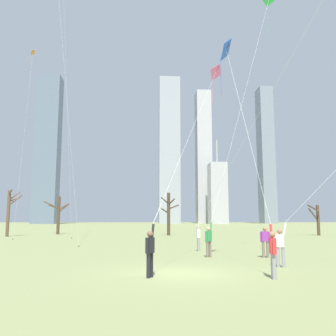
{
  "coord_description": "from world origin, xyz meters",
  "views": [
    {
      "loc": [
        -1.15,
        -14.16,
        2.05
      ],
      "look_at": [
        0.0,
        6.0,
        4.85
      ],
      "focal_mm": 39.14,
      "sensor_mm": 36.0,
      "label": 1
    }
  ],
  "objects_px": {
    "distant_kite_drifting_right_white": "(59,3)",
    "bare_tree_left_of_center": "(317,218)",
    "kite_flyer_foreground_right_green": "(227,167)",
    "bystander_strolling_midfield": "(265,240)",
    "bare_tree_far_right_edge": "(9,211)",
    "bare_tree_leftmost": "(169,213)",
    "kite_flyer_midfield_right_blue": "(259,193)",
    "kite_flyer_foreground_left_yellow": "(235,169)",
    "bare_tree_center": "(58,213)",
    "kite_flyer_far_back_pink": "(177,176)",
    "distant_kite_drifting_left_purple": "(64,9)",
    "distant_kite_low_near_trees_orange": "(31,73)"
  },
  "relations": [
    {
      "from": "bystander_strolling_midfield",
      "to": "distant_kite_low_near_trees_orange",
      "type": "height_order",
      "value": "distant_kite_low_near_trees_orange"
    },
    {
      "from": "bare_tree_left_of_center",
      "to": "bare_tree_leftmost",
      "type": "distance_m",
      "value": 18.5
    },
    {
      "from": "distant_kite_low_near_trees_orange",
      "to": "bare_tree_leftmost",
      "type": "xyz_separation_m",
      "value": [
        16.9,
        2.92,
        -16.74
      ]
    },
    {
      "from": "kite_flyer_midfield_right_blue",
      "to": "bare_tree_far_right_edge",
      "type": "relative_size",
      "value": 2.05
    },
    {
      "from": "kite_flyer_foreground_left_yellow",
      "to": "bystander_strolling_midfield",
      "type": "relative_size",
      "value": 10.68
    },
    {
      "from": "kite_flyer_foreground_right_green",
      "to": "bare_tree_far_right_edge",
      "type": "bearing_deg",
      "value": 131.07
    },
    {
      "from": "kite_flyer_midfield_right_blue",
      "to": "kite_flyer_far_back_pink",
      "type": "distance_m",
      "value": 4.22
    },
    {
      "from": "bystander_strolling_midfield",
      "to": "bare_tree_center",
      "type": "height_order",
      "value": "bare_tree_center"
    },
    {
      "from": "kite_flyer_foreground_right_green",
      "to": "bare_tree_far_right_edge",
      "type": "distance_m",
      "value": 31.58
    },
    {
      "from": "kite_flyer_foreground_left_yellow",
      "to": "distant_kite_drifting_left_purple",
      "type": "height_order",
      "value": "distant_kite_drifting_left_purple"
    },
    {
      "from": "bystander_strolling_midfield",
      "to": "distant_kite_drifting_right_white",
      "type": "bearing_deg",
      "value": 141.89
    },
    {
      "from": "bare_tree_left_of_center",
      "to": "bare_tree_leftmost",
      "type": "xyz_separation_m",
      "value": [
        -18.44,
        1.31,
        0.7
      ]
    },
    {
      "from": "kite_flyer_far_back_pink",
      "to": "bare_tree_left_of_center",
      "type": "bearing_deg",
      "value": 54.85
    },
    {
      "from": "kite_flyer_midfield_right_blue",
      "to": "kite_flyer_foreground_left_yellow",
      "type": "relative_size",
      "value": 0.65
    },
    {
      "from": "kite_flyer_far_back_pink",
      "to": "kite_flyer_foreground_right_green",
      "type": "relative_size",
      "value": 0.85
    },
    {
      "from": "distant_kite_low_near_trees_orange",
      "to": "bare_tree_far_right_edge",
      "type": "relative_size",
      "value": 4.2
    },
    {
      "from": "bystander_strolling_midfield",
      "to": "bare_tree_far_right_edge",
      "type": "bearing_deg",
      "value": 132.33
    },
    {
      "from": "bare_tree_leftmost",
      "to": "bare_tree_far_right_edge",
      "type": "relative_size",
      "value": 0.97
    },
    {
      "from": "distant_kite_drifting_right_white",
      "to": "bare_tree_left_of_center",
      "type": "height_order",
      "value": "distant_kite_drifting_right_white"
    },
    {
      "from": "kite_flyer_foreground_right_green",
      "to": "bare_tree_leftmost",
      "type": "xyz_separation_m",
      "value": [
        -1.83,
        25.6,
        -2.17
      ]
    },
    {
      "from": "kite_flyer_far_back_pink",
      "to": "bystander_strolling_midfield",
      "type": "relative_size",
      "value": 9.13
    },
    {
      "from": "kite_flyer_foreground_right_green",
      "to": "bare_tree_far_right_edge",
      "type": "relative_size",
      "value": 3.18
    },
    {
      "from": "kite_flyer_foreground_left_yellow",
      "to": "distant_kite_low_near_trees_orange",
      "type": "distance_m",
      "value": 33.81
    },
    {
      "from": "kite_flyer_foreground_left_yellow",
      "to": "kite_flyer_foreground_right_green",
      "type": "xyz_separation_m",
      "value": [
        -0.2,
        1.08,
        0.27
      ]
    },
    {
      "from": "bare_tree_far_right_edge",
      "to": "distant_kite_drifting_left_purple",
      "type": "bearing_deg",
      "value": -26.28
    },
    {
      "from": "distant_kite_drifting_right_white",
      "to": "kite_flyer_foreground_right_green",
      "type": "bearing_deg",
      "value": -39.43
    },
    {
      "from": "distant_kite_drifting_right_white",
      "to": "bare_tree_center",
      "type": "distance_m",
      "value": 26.89
    },
    {
      "from": "bare_tree_left_of_center",
      "to": "bare_tree_leftmost",
      "type": "bearing_deg",
      "value": 175.93
    },
    {
      "from": "kite_flyer_foreground_right_green",
      "to": "bare_tree_center",
      "type": "distance_m",
      "value": 33.87
    },
    {
      "from": "bystander_strolling_midfield",
      "to": "bare_tree_center",
      "type": "bearing_deg",
      "value": 120.74
    },
    {
      "from": "distant_kite_drifting_left_purple",
      "to": "bare_tree_center",
      "type": "distance_m",
      "value": 25.65
    },
    {
      "from": "kite_flyer_foreground_right_green",
      "to": "distant_kite_drifting_right_white",
      "type": "relative_size",
      "value": 0.72
    },
    {
      "from": "kite_flyer_foreground_left_yellow",
      "to": "bare_tree_leftmost",
      "type": "distance_m",
      "value": 26.83
    },
    {
      "from": "bystander_strolling_midfield",
      "to": "bare_tree_left_of_center",
      "type": "distance_m",
      "value": 29.28
    },
    {
      "from": "distant_kite_drifting_right_white",
      "to": "bare_tree_center",
      "type": "relative_size",
      "value": 4.81
    },
    {
      "from": "kite_flyer_midfield_right_blue",
      "to": "bare_tree_far_right_edge",
      "type": "distance_m",
      "value": 36.69
    },
    {
      "from": "kite_flyer_far_back_pink",
      "to": "kite_flyer_foreground_right_green",
      "type": "xyz_separation_m",
      "value": [
        3.15,
        3.78,
        1.0
      ]
    },
    {
      "from": "kite_flyer_foreground_right_green",
      "to": "bare_tree_left_of_center",
      "type": "height_order",
      "value": "kite_flyer_foreground_right_green"
    },
    {
      "from": "kite_flyer_foreground_left_yellow",
      "to": "kite_flyer_foreground_right_green",
      "type": "bearing_deg",
      "value": 100.43
    },
    {
      "from": "kite_flyer_foreground_right_green",
      "to": "bare_tree_left_of_center",
      "type": "relative_size",
      "value": 4.55
    },
    {
      "from": "distant_kite_low_near_trees_orange",
      "to": "distant_kite_drifting_right_white",
      "type": "height_order",
      "value": "distant_kite_drifting_right_white"
    },
    {
      "from": "bystander_strolling_midfield",
      "to": "bare_tree_left_of_center",
      "type": "height_order",
      "value": "bare_tree_left_of_center"
    },
    {
      "from": "bystander_strolling_midfield",
      "to": "kite_flyer_midfield_right_blue",
      "type": "bearing_deg",
      "value": -109.32
    },
    {
      "from": "distant_kite_low_near_trees_orange",
      "to": "bare_tree_far_right_edge",
      "type": "distance_m",
      "value": 16.7
    },
    {
      "from": "distant_kite_drifting_left_purple",
      "to": "bare_tree_left_of_center",
      "type": "bearing_deg",
      "value": 6.49
    },
    {
      "from": "kite_flyer_far_back_pink",
      "to": "bare_tree_leftmost",
      "type": "distance_m",
      "value": 29.43
    },
    {
      "from": "kite_flyer_foreground_right_green",
      "to": "bare_tree_center",
      "type": "xyz_separation_m",
      "value": [
        -16.36,
        29.57,
        -2.22
      ]
    },
    {
      "from": "kite_flyer_foreground_left_yellow",
      "to": "distant_kite_drifting_right_white",
      "type": "distance_m",
      "value": 23.65
    },
    {
      "from": "kite_flyer_midfield_right_blue",
      "to": "bare_tree_center",
      "type": "relative_size",
      "value": 2.23
    },
    {
      "from": "bare_tree_leftmost",
      "to": "bare_tree_center",
      "type": "height_order",
      "value": "bare_tree_leftmost"
    }
  ]
}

